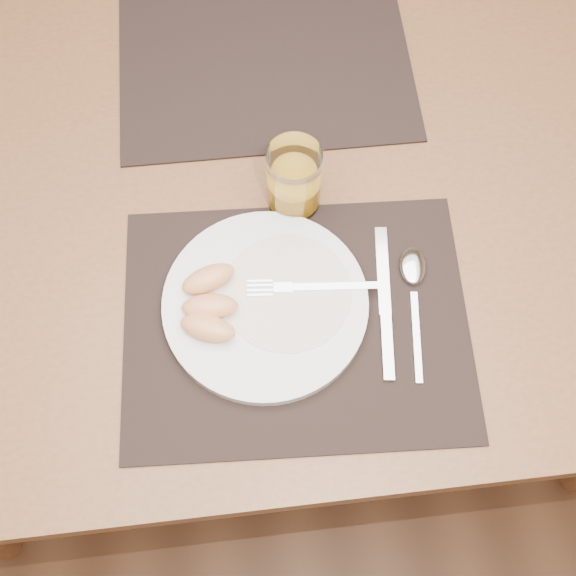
{
  "coord_description": "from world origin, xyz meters",
  "views": [
    {
      "loc": [
        -0.04,
        -0.56,
        1.63
      ],
      "look_at": [
        0.01,
        -0.18,
        0.77
      ],
      "focal_mm": 45.0,
      "sensor_mm": 36.0,
      "label": 1
    }
  ],
  "objects_px": {
    "juice_glass": "(294,182)",
    "fork": "(301,287)",
    "placemat_far": "(265,61)",
    "spoon": "(413,276)",
    "knife": "(385,314)",
    "plate": "(265,304)",
    "placemat_near": "(296,323)",
    "table": "(271,211)"
  },
  "relations": [
    {
      "from": "juice_glass",
      "to": "fork",
      "type": "bearing_deg",
      "value": -92.71
    },
    {
      "from": "placemat_far",
      "to": "spoon",
      "type": "distance_m",
      "value": 0.43
    },
    {
      "from": "knife",
      "to": "plate",
      "type": "bearing_deg",
      "value": 169.03
    },
    {
      "from": "placemat_far",
      "to": "knife",
      "type": "relative_size",
      "value": 2.04
    },
    {
      "from": "plate",
      "to": "spoon",
      "type": "bearing_deg",
      "value": 5.41
    },
    {
      "from": "juice_glass",
      "to": "plate",
      "type": "bearing_deg",
      "value": -109.66
    },
    {
      "from": "spoon",
      "to": "placemat_near",
      "type": "bearing_deg",
      "value": -164.28
    },
    {
      "from": "table",
      "to": "fork",
      "type": "relative_size",
      "value": 7.99
    },
    {
      "from": "juice_glass",
      "to": "spoon",
      "type": "bearing_deg",
      "value": -43.51
    },
    {
      "from": "spoon",
      "to": "juice_glass",
      "type": "height_order",
      "value": "juice_glass"
    },
    {
      "from": "knife",
      "to": "juice_glass",
      "type": "bearing_deg",
      "value": 118.03
    },
    {
      "from": "placemat_far",
      "to": "spoon",
      "type": "xyz_separation_m",
      "value": [
        0.16,
        -0.39,
        0.01
      ]
    },
    {
      "from": "table",
      "to": "plate",
      "type": "xyz_separation_m",
      "value": [
        -0.03,
        -0.19,
        0.1
      ]
    },
    {
      "from": "plate",
      "to": "fork",
      "type": "bearing_deg",
      "value": 15.95
    },
    {
      "from": "plate",
      "to": "juice_glass",
      "type": "bearing_deg",
      "value": 70.34
    },
    {
      "from": "placemat_far",
      "to": "table",
      "type": "bearing_deg",
      "value": -93.99
    },
    {
      "from": "plate",
      "to": "juice_glass",
      "type": "height_order",
      "value": "juice_glass"
    },
    {
      "from": "plate",
      "to": "knife",
      "type": "xyz_separation_m",
      "value": [
        0.16,
        -0.03,
        -0.01
      ]
    },
    {
      "from": "placemat_near",
      "to": "spoon",
      "type": "bearing_deg",
      "value": 15.72
    },
    {
      "from": "plate",
      "to": "juice_glass",
      "type": "xyz_separation_m",
      "value": [
        0.06,
        0.16,
        0.04
      ]
    },
    {
      "from": "fork",
      "to": "table",
      "type": "bearing_deg",
      "value": 97.63
    },
    {
      "from": "placemat_far",
      "to": "plate",
      "type": "bearing_deg",
      "value": -95.6
    },
    {
      "from": "knife",
      "to": "juice_glass",
      "type": "relative_size",
      "value": 1.98
    },
    {
      "from": "placemat_far",
      "to": "fork",
      "type": "height_order",
      "value": "fork"
    },
    {
      "from": "knife",
      "to": "spoon",
      "type": "height_order",
      "value": "spoon"
    },
    {
      "from": "placemat_near",
      "to": "spoon",
      "type": "distance_m",
      "value": 0.17
    },
    {
      "from": "plate",
      "to": "knife",
      "type": "bearing_deg",
      "value": -10.97
    },
    {
      "from": "fork",
      "to": "plate",
      "type": "bearing_deg",
      "value": -164.05
    },
    {
      "from": "table",
      "to": "placemat_near",
      "type": "relative_size",
      "value": 3.11
    },
    {
      "from": "plate",
      "to": "knife",
      "type": "height_order",
      "value": "plate"
    },
    {
      "from": "table",
      "to": "placemat_far",
      "type": "distance_m",
      "value": 0.24
    },
    {
      "from": "fork",
      "to": "spoon",
      "type": "xyz_separation_m",
      "value": [
        0.15,
        0.0,
        -0.01
      ]
    },
    {
      "from": "spoon",
      "to": "knife",
      "type": "bearing_deg",
      "value": -132.85
    },
    {
      "from": "placemat_near",
      "to": "fork",
      "type": "distance_m",
      "value": 0.05
    },
    {
      "from": "spoon",
      "to": "plate",
      "type": "bearing_deg",
      "value": -174.59
    },
    {
      "from": "table",
      "to": "spoon",
      "type": "bearing_deg",
      "value": -44.76
    },
    {
      "from": "placemat_near",
      "to": "juice_glass",
      "type": "xyz_separation_m",
      "value": [
        0.02,
        0.18,
        0.05
      ]
    },
    {
      "from": "table",
      "to": "spoon",
      "type": "xyz_separation_m",
      "value": [
        0.18,
        -0.17,
        0.09
      ]
    },
    {
      "from": "placemat_far",
      "to": "spoon",
      "type": "relative_size",
      "value": 2.34
    },
    {
      "from": "table",
      "to": "juice_glass",
      "type": "bearing_deg",
      "value": -50.03
    },
    {
      "from": "placemat_near",
      "to": "placemat_far",
      "type": "bearing_deg",
      "value": 89.63
    },
    {
      "from": "juice_glass",
      "to": "placemat_far",
      "type": "bearing_deg",
      "value": 93.43
    }
  ]
}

